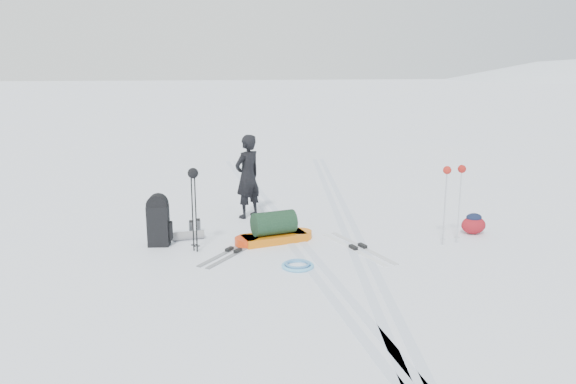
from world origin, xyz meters
name	(u,v)px	position (x,y,z in m)	size (l,w,h in m)	color
ground	(296,242)	(0.00, 0.00, 0.00)	(200.00, 200.00, 0.00)	white
ski_tracks	(318,227)	(0.61, 0.88, 0.00)	(3.38, 17.97, 0.01)	silver
skier	(248,176)	(-0.71, 1.88, 0.90)	(0.66, 0.43, 1.80)	black
pulk_sled	(274,230)	(-0.39, 0.09, 0.22)	(1.58, 0.79, 0.58)	orange
expedition_rucksack	(162,221)	(-2.43, 0.25, 0.44)	(1.03, 0.54, 0.96)	black
ski_poles_black	(193,184)	(-1.84, -0.23, 1.23)	(0.18, 0.19, 1.51)	black
ski_poles_silver	(454,179)	(2.79, -0.56, 1.23)	(0.46, 0.22, 1.47)	#B8B9BF
touring_skis_grey	(234,251)	(-1.18, -0.38, 0.01)	(1.32, 1.60, 0.07)	#92959A
touring_skis_white	(358,248)	(1.04, -0.56, 0.02)	(0.88, 1.99, 0.07)	white
rope_coil	(298,265)	(-0.19, -1.29, 0.03)	(0.68, 0.68, 0.06)	#61BBEC
small_daypack	(473,224)	(3.52, -0.04, 0.20)	(0.60, 0.57, 0.41)	maroon
thermos_pair	(195,227)	(-1.85, 0.81, 0.14)	(0.23, 0.26, 0.31)	#55585D
stuff_sack	(281,224)	(-0.15, 0.83, 0.13)	(0.49, 0.44, 0.25)	black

